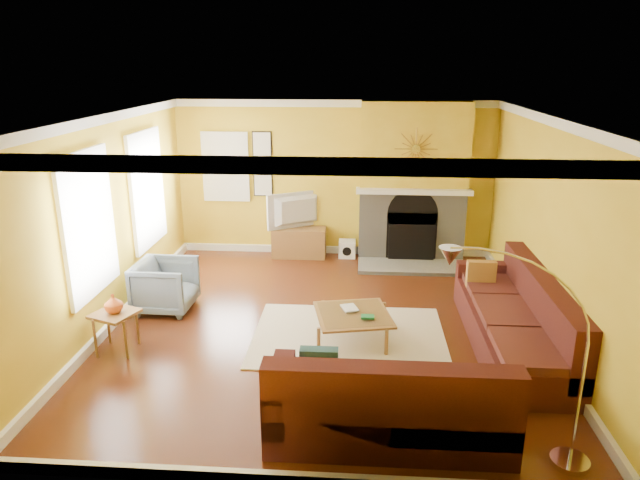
# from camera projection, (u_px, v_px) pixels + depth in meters

# --- Properties ---
(floor) EXTENTS (5.50, 6.00, 0.02)m
(floor) POSITION_uv_depth(u_px,v_px,m) (323.00, 326.00, 7.49)
(floor) COLOR #602B14
(floor) RESTS_ON ground
(ceiling) EXTENTS (5.50, 6.00, 0.02)m
(ceiling) POSITION_uv_depth(u_px,v_px,m) (323.00, 115.00, 6.68)
(ceiling) COLOR white
(ceiling) RESTS_ON ground
(wall_back) EXTENTS (5.50, 0.02, 2.70)m
(wall_back) POSITION_uv_depth(u_px,v_px,m) (334.00, 179.00, 9.95)
(wall_back) COLOR gold
(wall_back) RESTS_ON ground
(wall_front) EXTENTS (5.50, 0.02, 2.70)m
(wall_front) POSITION_uv_depth(u_px,v_px,m) (296.00, 339.00, 4.22)
(wall_front) COLOR gold
(wall_front) RESTS_ON ground
(wall_left) EXTENTS (0.02, 6.00, 2.70)m
(wall_left) POSITION_uv_depth(u_px,v_px,m) (107.00, 223.00, 7.27)
(wall_left) COLOR gold
(wall_left) RESTS_ON ground
(wall_right) EXTENTS (0.02, 6.00, 2.70)m
(wall_right) POSITION_uv_depth(u_px,v_px,m) (550.00, 231.00, 6.90)
(wall_right) COLOR gold
(wall_right) RESTS_ON ground
(baseboard) EXTENTS (5.50, 6.00, 0.12)m
(baseboard) POSITION_uv_depth(u_px,v_px,m) (323.00, 321.00, 7.47)
(baseboard) COLOR white
(baseboard) RESTS_ON floor
(crown_molding) EXTENTS (5.50, 6.00, 0.12)m
(crown_molding) POSITION_uv_depth(u_px,v_px,m) (323.00, 121.00, 6.70)
(crown_molding) COLOR white
(crown_molding) RESTS_ON ceiling
(window_left_near) EXTENTS (0.06, 1.22, 1.72)m
(window_left_near) POSITION_uv_depth(u_px,v_px,m) (146.00, 189.00, 8.46)
(window_left_near) COLOR white
(window_left_near) RESTS_ON wall_left
(window_left_far) EXTENTS (0.06, 1.22, 1.72)m
(window_left_far) POSITION_uv_depth(u_px,v_px,m) (87.00, 224.00, 6.65)
(window_left_far) COLOR white
(window_left_far) RESTS_ON wall_left
(window_back) EXTENTS (0.82, 0.06, 1.22)m
(window_back) POSITION_uv_depth(u_px,v_px,m) (226.00, 167.00, 9.97)
(window_back) COLOR white
(window_back) RESTS_ON wall_back
(wall_art) EXTENTS (0.34, 0.04, 1.14)m
(wall_art) POSITION_uv_depth(u_px,v_px,m) (262.00, 164.00, 9.92)
(wall_art) COLOR white
(wall_art) RESTS_ON wall_back
(fireplace) EXTENTS (1.80, 0.40, 2.70)m
(fireplace) POSITION_uv_depth(u_px,v_px,m) (413.00, 183.00, 9.66)
(fireplace) COLOR gray
(fireplace) RESTS_ON floor
(mantel) EXTENTS (1.92, 0.22, 0.08)m
(mantel) POSITION_uv_depth(u_px,v_px,m) (414.00, 191.00, 9.46)
(mantel) COLOR white
(mantel) RESTS_ON fireplace
(hearth) EXTENTS (1.80, 0.70, 0.06)m
(hearth) POSITION_uv_depth(u_px,v_px,m) (412.00, 267.00, 9.53)
(hearth) COLOR gray
(hearth) RESTS_ON floor
(sunburst) EXTENTS (0.70, 0.04, 0.70)m
(sunburst) POSITION_uv_depth(u_px,v_px,m) (416.00, 149.00, 9.26)
(sunburst) COLOR olive
(sunburst) RESTS_ON fireplace
(rug) EXTENTS (2.40, 1.80, 0.02)m
(rug) POSITION_uv_depth(u_px,v_px,m) (349.00, 336.00, 7.18)
(rug) COLOR beige
(rug) RESTS_ON floor
(sectional_sofa) EXTENTS (3.10, 3.70, 0.90)m
(sectional_sofa) POSITION_uv_depth(u_px,v_px,m) (423.00, 326.00, 6.47)
(sectional_sofa) COLOR #471916
(sectional_sofa) RESTS_ON floor
(coffee_table) EXTENTS (1.05, 1.05, 0.35)m
(coffee_table) POSITION_uv_depth(u_px,v_px,m) (353.00, 326.00, 7.08)
(coffee_table) COLOR white
(coffee_table) RESTS_ON floor
(media_console) EXTENTS (0.93, 0.42, 0.51)m
(media_console) POSITION_uv_depth(u_px,v_px,m) (299.00, 242.00, 10.07)
(media_console) COLOR olive
(media_console) RESTS_ON floor
(tv) EXTENTS (1.00, 0.71, 0.63)m
(tv) POSITION_uv_depth(u_px,v_px,m) (299.00, 211.00, 9.90)
(tv) COLOR black
(tv) RESTS_ON media_console
(subwoofer) EXTENTS (0.29, 0.29, 0.29)m
(subwoofer) POSITION_uv_depth(u_px,v_px,m) (347.00, 249.00, 10.07)
(subwoofer) COLOR white
(subwoofer) RESTS_ON floor
(armchair) EXTENTS (0.80, 0.78, 0.71)m
(armchair) POSITION_uv_depth(u_px,v_px,m) (166.00, 286.00, 7.86)
(armchair) COLOR slate
(armchair) RESTS_ON floor
(side_table) EXTENTS (0.58, 0.58, 0.50)m
(side_table) POSITION_uv_depth(u_px,v_px,m) (117.00, 332.00, 6.77)
(side_table) COLOR olive
(side_table) RESTS_ON floor
(vase) EXTENTS (0.26, 0.26, 0.23)m
(vase) POSITION_uv_depth(u_px,v_px,m) (113.00, 303.00, 6.66)
(vase) COLOR #D8591E
(vase) RESTS_ON side_table
(book) EXTENTS (0.25, 0.29, 0.02)m
(book) POSITION_uv_depth(u_px,v_px,m) (343.00, 309.00, 7.11)
(book) COLOR white
(book) RESTS_ON coffee_table
(arc_lamp) EXTENTS (1.25, 0.36, 1.94)m
(arc_lamp) POSITION_uv_depth(u_px,v_px,m) (519.00, 362.00, 4.65)
(arc_lamp) COLOR silver
(arc_lamp) RESTS_ON floor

